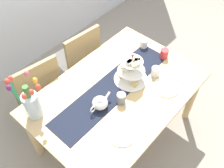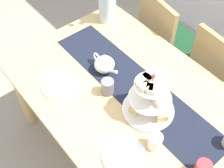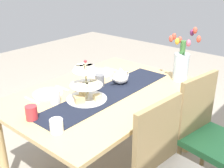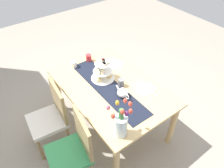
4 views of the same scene
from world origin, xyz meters
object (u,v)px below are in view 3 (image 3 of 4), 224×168
Objects in this scene: knife_left at (90,77)px; teapot at (121,77)px; dinner_plate_left at (101,73)px; tiered_cake_stand at (86,86)px; cream_jug at (56,126)px; mug_grey at (100,80)px; fork_right at (62,88)px; dining_table at (103,103)px; dinner_plate_right at (48,94)px; mug_white_text at (55,97)px; chair_left at (208,131)px; fork_left at (111,69)px; knife_right at (32,100)px; mug_orange at (31,113)px; tulip_vase at (181,63)px.

teapot is at bearing 103.45° from knife_left.
knife_left is (0.14, 0.00, -0.00)m from dinner_plate_left.
cream_jug is (0.42, 0.18, -0.07)m from tiered_cake_stand.
mug_grey is at bearing 67.32° from knife_left.
teapot reaches higher than fork_right.
dinner_plate_right is (0.31, -0.29, 0.10)m from dining_table.
mug_white_text is (0.59, -0.13, -0.01)m from teapot.
chair_left is 9.58× the size of mug_white_text.
fork_left is (-0.09, -1.03, 0.23)m from chair_left.
cream_jug is 1.15m from fork_left.
dining_table is 0.44m from dinner_plate_right.
teapot is at bearing 167.12° from mug_white_text.
chair_left is 5.35× the size of knife_right.
cream_jug is at bearing 16.33° from dining_table.
fork_right is at bearing 0.00° from fork_left.
chair_left is at bearing 129.46° from mug_white_text.
cream_jug is (0.83, 0.18, -0.02)m from teapot.
mug_grey is (-0.68, -0.28, 0.01)m from cream_jug.
dinner_plate_left is 2.42× the size of mug_white_text.
chair_left is at bearing 149.83° from cream_jug.
mug_grey is 1.00× the size of mug_orange.
chair_left reaches higher than mug_orange.
fork_right is at bearing -63.34° from chair_left.
dinner_plate_right reaches higher than fork_right.
chair_left is at bearing 140.46° from mug_orange.
teapot reaches higher than knife_left.
mug_orange is at bearing -5.65° from dining_table.
cream_jug is at bearing 72.06° from knife_right.
fork_left is at bearing -94.90° from chair_left.
tulip_vase reaches higher than teapot.
dining_table is at bearing -29.09° from tulip_vase.
knife_right is at bearing -32.72° from dining_table.
cream_jug is at bearing 27.61° from dinner_plate_left.
fork_right is 0.29m from knife_right.
mug_white_text reaches higher than dinner_plate_right.
cream_jug is at bearing 22.13° from mug_grey.
cream_jug is (0.61, 0.18, 0.14)m from dining_table.
tulip_vase is at bearing -123.85° from chair_left.
knife_left is at bearing -76.55° from teapot.
dining_table is 0.83m from chair_left.
mug_grey reaches higher than knife_left.
dinner_plate_right is 2.42× the size of mug_grey.
fork_right is 0.26m from mug_white_text.
dining_table is 0.43m from dinner_plate_left.
cream_jug is 0.37× the size of dinner_plate_right.
mug_orange is at bearing 27.41° from fork_right.
teapot reaches higher than mug_white_text.
tiered_cake_stand is 0.28m from mug_grey.
tulip_vase is at bearing 145.56° from dinner_plate_right.
tiered_cake_stand is at bearing 25.38° from fork_left.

